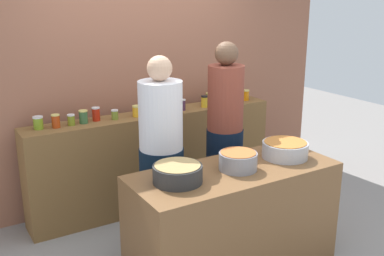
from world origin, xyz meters
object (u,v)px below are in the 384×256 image
at_px(preserve_jar_3, 83,117).
at_px(preserve_jar_13, 227,98).
at_px(preserve_jar_6, 137,111).
at_px(preserve_jar_1, 56,121).
at_px(preserve_jar_2, 71,120).
at_px(preserve_jar_11, 209,99).
at_px(cook_with_tongs, 162,166).
at_px(preserve_jar_0, 38,123).
at_px(cooking_pot_left, 178,174).
at_px(preserve_jar_7, 145,109).
at_px(preserve_jar_14, 235,98).
at_px(preserve_jar_4, 96,114).
at_px(preserve_jar_15, 245,95).
at_px(cooking_pot_right, 285,150).
at_px(preserve_jar_8, 158,108).
at_px(preserve_jar_12, 217,98).
at_px(preserve_jar_10, 204,101).
at_px(preserve_jar_9, 182,105).
at_px(cook_in_cap, 225,145).
at_px(preserve_jar_5, 115,115).
at_px(cooking_pot_center, 238,161).

distance_m(preserve_jar_3, preserve_jar_13, 1.63).
xyz_separation_m(preserve_jar_3, preserve_jar_6, (0.54, -0.04, -0.01)).
bearing_deg(preserve_jar_1, preserve_jar_2, 1.85).
xyz_separation_m(preserve_jar_11, cook_with_tongs, (-1.04, -0.85, -0.30)).
bearing_deg(preserve_jar_0, cooking_pot_left, -65.32).
bearing_deg(preserve_jar_7, preserve_jar_14, -2.75).
bearing_deg(preserve_jar_3, preserve_jar_4, 10.28).
height_order(preserve_jar_15, cooking_pot_right, preserve_jar_15).
bearing_deg(preserve_jar_15, preserve_jar_8, -179.67).
bearing_deg(preserve_jar_12, preserve_jar_8, -177.65).
bearing_deg(preserve_jar_3, preserve_jar_6, -4.10).
relative_size(preserve_jar_2, preserve_jar_8, 0.86).
height_order(preserve_jar_10, preserve_jar_15, preserve_jar_10).
relative_size(preserve_jar_15, cook_with_tongs, 0.07).
xyz_separation_m(preserve_jar_0, preserve_jar_2, (0.29, -0.03, -0.01)).
distance_m(preserve_jar_3, cook_with_tongs, 0.98).
relative_size(preserve_jar_3, preserve_jar_6, 1.13).
xyz_separation_m(preserve_jar_4, preserve_jar_9, (0.92, -0.08, -0.01)).
bearing_deg(preserve_jar_4, preserve_jar_0, 179.77).
relative_size(preserve_jar_0, preserve_jar_4, 0.89).
bearing_deg(preserve_jar_2, cook_with_tongs, -58.84).
distance_m(preserve_jar_2, preserve_jar_10, 1.45).
bearing_deg(preserve_jar_1, preserve_jar_9, -2.12).
bearing_deg(preserve_jar_13, preserve_jar_4, 176.70).
bearing_deg(preserve_jar_1, cook_in_cap, -28.84).
height_order(preserve_jar_1, preserve_jar_13, same).
distance_m(preserve_jar_4, preserve_jar_10, 1.20).
bearing_deg(preserve_jar_14, preserve_jar_11, 166.13).
relative_size(preserve_jar_13, cooking_pot_right, 0.32).
xyz_separation_m(preserve_jar_10, preserve_jar_15, (0.58, 0.03, -0.00)).
distance_m(preserve_jar_1, preserve_jar_14, 2.00).
bearing_deg(preserve_jar_4, preserve_jar_12, -1.22).
bearing_deg(preserve_jar_11, preserve_jar_2, -179.65).
distance_m(preserve_jar_14, cooking_pot_left, 2.00).
height_order(preserve_jar_10, cooking_pot_left, preserve_jar_10).
xyz_separation_m(preserve_jar_8, cook_with_tongs, (-0.39, -0.81, -0.30)).
height_order(preserve_jar_5, preserve_jar_8, preserve_jar_8).
bearing_deg(preserve_jar_6, preserve_jar_13, -1.22).
xyz_separation_m(preserve_jar_0, cooking_pot_left, (0.65, -1.42, -0.14)).
bearing_deg(cooking_pot_center, cooking_pot_right, 1.69).
distance_m(cooking_pot_left, cook_in_cap, 1.08).
bearing_deg(cooking_pot_left, preserve_jar_2, 104.45).
relative_size(preserve_jar_6, preserve_jar_15, 0.93).
distance_m(preserve_jar_5, cook_in_cap, 1.12).
distance_m(preserve_jar_2, preserve_jar_12, 1.65).
bearing_deg(preserve_jar_7, preserve_jar_15, -0.53).
height_order(preserve_jar_7, preserve_jar_9, preserve_jar_7).
bearing_deg(preserve_jar_0, preserve_jar_6, -3.91).
relative_size(preserve_jar_8, preserve_jar_9, 1.03).
relative_size(preserve_jar_10, preserve_jar_13, 1.02).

